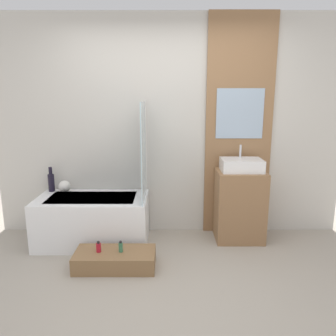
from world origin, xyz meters
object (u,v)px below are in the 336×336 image
bottle_soap_secondary (122,247)px  vase_tall_dark (53,181)px  bathtub (94,220)px  vase_round_light (66,186)px  sink (243,165)px  bottle_soap_primary (100,247)px  wooden_step_bench (116,259)px

bottle_soap_secondary → vase_tall_dark: bearing=138.7°
vase_tall_dark → bottle_soap_secondary: size_ratio=2.65×
bathtub → bottle_soap_secondary: bathtub is taller
bathtub → vase_round_light: vase_round_light is taller
vase_tall_dark → vase_round_light: (0.17, -0.03, -0.05)m
vase_round_light → bottle_soap_secondary: size_ratio=1.24×
sink → bottle_soap_secondary: bearing=-152.7°
vase_round_light → bottle_soap_primary: (0.55, -0.79, -0.40)m
bathtub → bottle_soap_secondary: 0.71m
sink → vase_round_light: bearing=176.8°
vase_tall_dark → bottle_soap_primary: size_ratio=2.75×
vase_tall_dark → bottle_soap_secondary: 1.33m
vase_tall_dark → bottle_soap_primary: vase_tall_dark is taller
wooden_step_bench → vase_tall_dark: vase_tall_dark is taller
wooden_step_bench → vase_tall_dark: (-0.88, 0.83, 0.58)m
bathtub → bottle_soap_secondary: (0.40, -0.58, -0.06)m
bathtub → vase_tall_dark: size_ratio=4.20×
bathtub → wooden_step_bench: (0.34, -0.58, -0.19)m
sink → bottle_soap_primary: bearing=-156.1°
bottle_soap_primary → bathtub: bearing=107.3°
sink → bottle_soap_primary: size_ratio=4.27×
sink → vase_tall_dark: size_ratio=1.55×
sink → bathtub: bearing=-176.8°
wooden_step_bench → vase_round_light: vase_round_light is taller
vase_round_light → bottle_soap_secondary: vase_round_light is taller
wooden_step_bench → sink: bearing=26.3°
vase_tall_dark → wooden_step_bench: bearing=-43.2°
bathtub → bottle_soap_secondary: bearing=-55.4°
sink → vase_tall_dark: (-2.25, 0.15, -0.23)m
wooden_step_bench → bottle_soap_secondary: 0.15m
wooden_step_bench → sink: sink is taller
vase_round_light → sink: bearing=-3.2°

